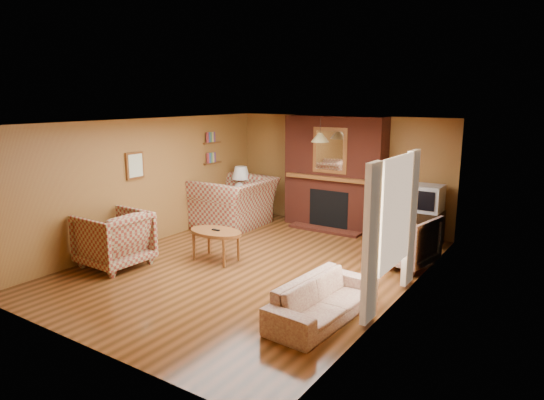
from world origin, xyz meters
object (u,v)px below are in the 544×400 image
Objects in this scene: fireplace at (334,174)px; floral_sofa at (323,299)px; floral_armchair at (404,240)px; tv_stand at (425,228)px; coffee_table at (216,234)px; table_lamp at (241,180)px; plaid_loveseat at (234,202)px; crt_tv at (427,198)px; plaid_armchair at (114,239)px; side_table at (241,207)px.

floral_sofa is (1.90, -4.10, -0.92)m from fireplace.
tv_stand is (-0.03, 1.36, -0.11)m from floral_armchair.
table_lamp reaches higher than coffee_table.
fireplace is at bearing 77.35° from coffee_table.
plaid_loveseat is at bearing 55.59° from floral_sofa.
floral_sofa is at bearing -92.20° from crt_tv.
floral_sofa is at bearing 93.74° from plaid_armchair.
crt_tv is at bearing -5.30° from fireplace.
crt_tv is (2.05, -0.19, -0.27)m from fireplace.
fireplace is at bearing 14.29° from table_lamp.
table_lamp is at bearing -165.71° from fireplace.
plaid_armchair is at bearing -114.58° from fireplace.
crt_tv reaches higher than floral_armchair.
coffee_table is at bearing 73.42° from floral_sofa.
plaid_loveseat is 2.39× the size of table_lamp.
floral_armchair is (2.08, -1.55, -0.74)m from fireplace.
tv_stand is at bearing 4.82° from table_lamp.
table_lamp reaches higher than tv_stand.
coffee_table is (-0.70, -3.12, -0.70)m from fireplace.
table_lamp is (-4.00, 3.57, 0.68)m from floral_sofa.
table_lamp is 4.21m from tv_stand.
table_lamp is at bearing -176.34° from plaid_armchair.
fireplace is 2.08m from crt_tv.
table_lamp reaches higher than plaid_loveseat.
plaid_armchair is at bearing -134.48° from crt_tv.
plaid_armchair reaches higher than tv_stand.
floral_sofa is 2.57m from floral_armchair.
floral_sofa is 5.40m from table_lamp.
plaid_armchair is at bearing -87.70° from table_lamp.
plaid_armchair is 1.69m from coffee_table.
tv_stand is (0.15, 3.92, 0.07)m from floral_sofa.
floral_armchair is (4.03, 2.72, -0.03)m from plaid_armchair.
side_table is (-4.00, 3.57, 0.02)m from floral_sofa.
coffee_table is at bearing 133.85° from plaid_armchair.
plaid_loveseat is 2.47× the size of tv_stand.
table_lamp is at bearing 118.44° from coffee_table.
side_table is at bearing -175.26° from crt_tv.
fireplace is 4.40× the size of crt_tv.
plaid_loveseat is 4.80m from floral_sofa.
crt_tv is at bearing 4.74° from side_table.
side_table is at bearing -158.73° from plaid_loveseat.
side_table is 0.66m from table_lamp.
floral_armchair is 1.47× the size of tv_stand.
coffee_table is 1.83× the size of crt_tv.
plaid_armchair is at bearing -137.51° from coffee_table.
fireplace is 3.27m from coffee_table.
fireplace is 2.47× the size of floral_armchair.
fireplace is 2.26m from plaid_loveseat.
fireplace is 2.69m from floral_armchair.
fireplace reaches higher than coffee_table.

